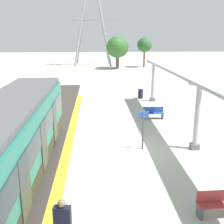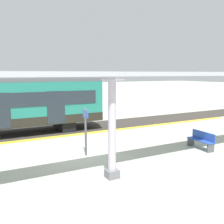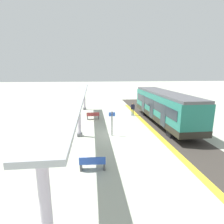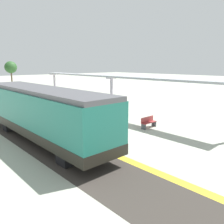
% 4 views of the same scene
% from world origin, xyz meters
% --- Properties ---
extents(ground_plane, '(176.00, 176.00, 0.00)m').
position_xyz_m(ground_plane, '(0.00, 0.00, 0.00)').
color(ground_plane, '#AAAE9D').
extents(tactile_edge_strip, '(0.50, 28.70, 0.01)m').
position_xyz_m(tactile_edge_strip, '(-3.56, 0.00, 0.00)').
color(tactile_edge_strip, gold).
rests_on(tactile_edge_strip, ground).
extents(trackbed, '(3.20, 40.70, 0.01)m').
position_xyz_m(trackbed, '(-5.41, 0.00, 0.00)').
color(trackbed, '#38332D').
rests_on(trackbed, ground).
extents(canopy_pillar_second, '(1.10, 0.44, 3.66)m').
position_xyz_m(canopy_pillar_second, '(3.36, 0.06, 1.86)').
color(canopy_pillar_second, slate).
rests_on(canopy_pillar_second, ground).
extents(canopy_beam, '(1.20, 23.41, 0.16)m').
position_xyz_m(canopy_beam, '(3.36, 0.02, 3.74)').
color(canopy_beam, '#A8AAB2').
rests_on(canopy_beam, canopy_pillar_nearest).
extents(bench_near_end, '(1.52, 0.51, 0.86)m').
position_xyz_m(bench_near_end, '(2.28, 5.76, 0.44)').
color(bench_near_end, '#284AA9').
rests_on(bench_near_end, ground).
extents(platform_info_sign, '(0.56, 0.10, 2.20)m').
position_xyz_m(platform_info_sign, '(0.53, 0.22, 1.33)').
color(platform_info_sign, '#4C4C51').
rests_on(platform_info_sign, ground).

